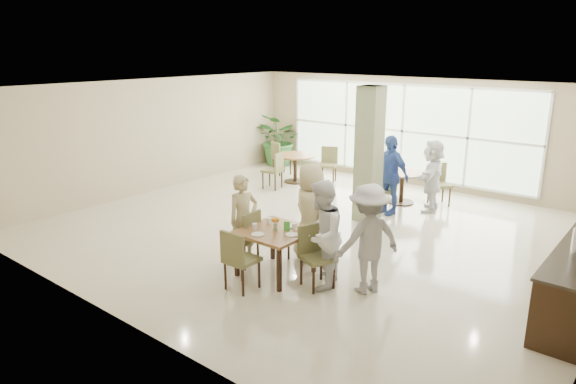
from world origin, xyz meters
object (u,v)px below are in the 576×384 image
Objects in this scene: round_table_left at (295,161)px; teen_right at (321,235)px; main_table at (276,235)px; teen_far at (311,212)px; teen_left at (244,220)px; teen_standing at (368,239)px; potted_plant at (280,140)px; adult_a at (389,175)px; round_table_right at (402,180)px; adult_standing at (366,151)px; adult_b at (432,175)px.

teen_right is (4.20, -4.72, 0.26)m from round_table_left.
teen_far is at bearing 86.81° from main_table.
teen_left is 1.52m from teen_right.
round_table_left is 0.65× the size of teen_standing.
teen_standing is at bearing -65.31° from teen_left.
potted_plant is 5.31m from adult_a.
adult_standing is at bearing 145.94° from round_table_right.
potted_plant is 1.04× the size of teen_left.
adult_standing reaches higher than teen_standing.
main_table is 0.68× the size of teen_left.
teen_standing is at bearing -52.09° from adult_a.
teen_far is 1.02× the size of teen_standing.
main_table is at bearing -87.08° from round_table_right.
adult_standing is at bearing -2.46° from potted_plant.
adult_a is at bearing -128.75° from teen_standing.
main_table is at bearing -50.75° from potted_plant.
teen_right is (1.52, 0.08, 0.07)m from teen_left.
teen_left is at bearing -30.41° from adult_b.
teen_standing is (2.14, 0.39, 0.06)m from teen_left.
round_table_left is 6.32m from teen_right.
teen_left reaches higher than round_table_right.
teen_left is at bearing -95.39° from round_table_right.
adult_b reaches higher than teen_left.
adult_b is at bearing -13.90° from potted_plant.
teen_left is at bearing -108.40° from teen_right.
adult_b is at bearing 83.75° from main_table.
round_table_right is 0.94m from adult_a.
teen_left is at bearing -84.05° from adult_a.
adult_b is at bearing -0.16° from teen_left.
adult_a is 1.02× the size of adult_standing.
adult_b is (0.52, 4.74, 0.14)m from main_table.
teen_right is at bearing 6.58° from main_table.
teen_right is at bearing -46.00° from potted_plant.
round_table_right is at bearing -131.70° from teen_standing.
teen_far is at bearing -49.04° from round_table_left.
adult_b is (0.77, -0.11, 0.24)m from round_table_right.
teen_right reaches higher than teen_standing.
teen_far is (0.05, 0.86, 0.18)m from main_table.
round_table_right is 4.77m from teen_standing.
potted_plant is 0.94× the size of adult_standing.
main_table is 0.88m from teen_far.
teen_standing is (1.39, -0.46, -0.02)m from teen_far.
potted_plant is at bearing -104.03° from teen_standing.
main_table is at bearing -73.92° from adult_a.
teen_right is 0.98× the size of adult_standing.
potted_plant reaches higher than round_table_right.
round_table_left is 5.50m from teen_left.
round_table_left is (-3.38, 4.82, -0.10)m from main_table.
round_table_left is 6.54m from teen_standing.
round_table_right is 2.02m from adult_standing.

